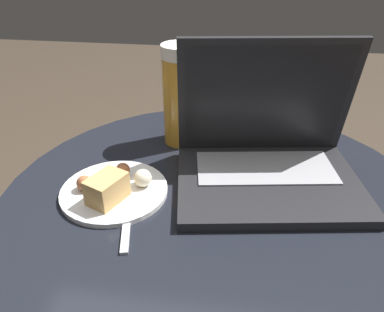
{
  "coord_description": "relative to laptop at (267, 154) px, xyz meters",
  "views": [
    {
      "loc": [
        0.03,
        -0.52,
        0.93
      ],
      "look_at": [
        -0.04,
        0.01,
        0.61
      ],
      "focal_mm": 35.0,
      "sensor_mm": 36.0,
      "label": 1
    }
  ],
  "objects": [
    {
      "name": "table",
      "position": [
        -0.08,
        -0.07,
        -0.19
      ],
      "size": [
        0.75,
        0.75,
        0.54
      ],
      "color": "black",
      "rests_on": "ground_plane"
    },
    {
      "name": "laptop",
      "position": [
        0.0,
        0.0,
        0.0
      ],
      "size": [
        0.35,
        0.28,
        0.25
      ],
      "color": "#232326",
      "rests_on": "table"
    },
    {
      "name": "beer_glass",
      "position": [
        -0.17,
        0.12,
        0.05
      ],
      "size": [
        0.08,
        0.08,
        0.21
      ],
      "color": "gold",
      "rests_on": "table"
    },
    {
      "name": "snack_plate",
      "position": [
        -0.26,
        -0.09,
        -0.04
      ],
      "size": [
        0.18,
        0.18,
        0.05
      ],
      "color": "white",
      "rests_on": "table"
    },
    {
      "name": "fork",
      "position": [
        -0.23,
        -0.11,
        -0.05
      ],
      "size": [
        0.06,
        0.2,
        0.0
      ],
      "color": "#B2B2B7",
      "rests_on": "table"
    }
  ]
}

